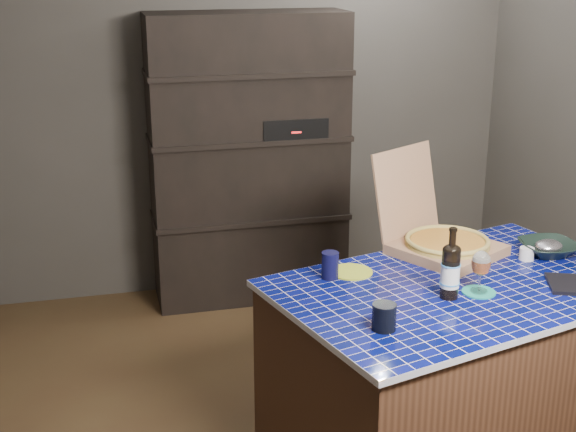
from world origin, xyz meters
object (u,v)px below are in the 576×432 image
object	(u,v)px
kitchen_island	(454,372)
pizza_box	(442,240)
wine_glass	(481,264)
bowl	(548,248)
mead_bottle	(450,271)
dvd_case	(566,284)

from	to	relation	value
kitchen_island	pizza_box	world-z (taller)	pizza_box
pizza_box	wine_glass	xyz separation A→B (m)	(-0.04, -0.45, 0.06)
bowl	wine_glass	bearing A→B (deg)	-148.30
pizza_box	wine_glass	distance (m)	0.46
mead_bottle	kitchen_island	bearing A→B (deg)	46.18
pizza_box	dvd_case	world-z (taller)	pizza_box
pizza_box	wine_glass	world-z (taller)	pizza_box
dvd_case	wine_glass	bearing A→B (deg)	-162.23
kitchen_island	wine_glass	distance (m)	0.55
kitchen_island	pizza_box	distance (m)	0.60
dvd_case	kitchen_island	bearing A→B (deg)	-174.57
dvd_case	bowl	distance (m)	0.36
kitchen_island	wine_glass	size ratio (longest dim) A/B	9.71
mead_bottle	dvd_case	distance (m)	0.53
kitchen_island	dvd_case	xyz separation A→B (m)	(0.42, -0.12, 0.42)
kitchen_island	mead_bottle	world-z (taller)	mead_bottle
mead_bottle	wine_glass	world-z (taller)	mead_bottle
wine_glass	bowl	size ratio (longest dim) A/B	0.70
kitchen_island	mead_bottle	bearing A→B (deg)	-148.90
kitchen_island	bowl	distance (m)	0.73
mead_bottle	pizza_box	bearing A→B (deg)	68.66
bowl	kitchen_island	bearing A→B (deg)	-158.22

